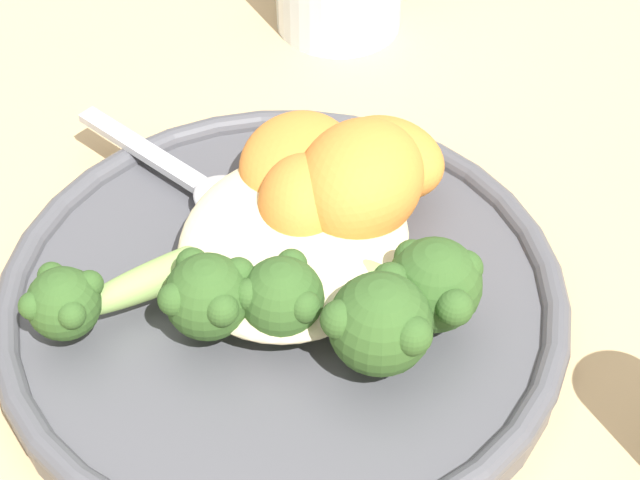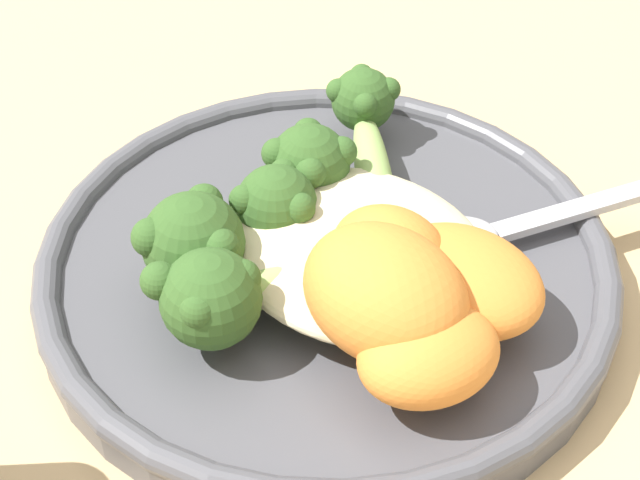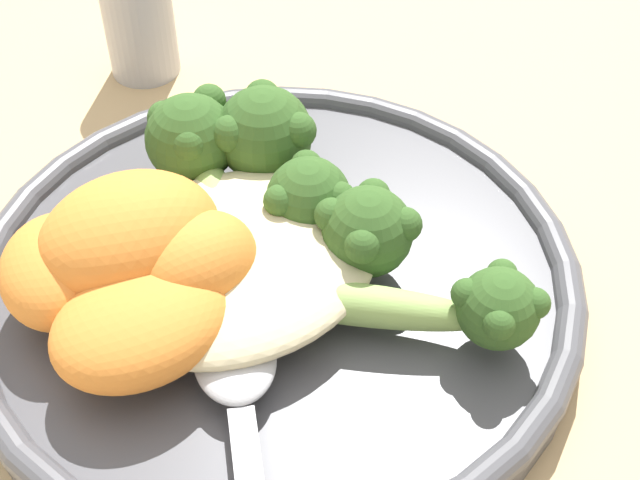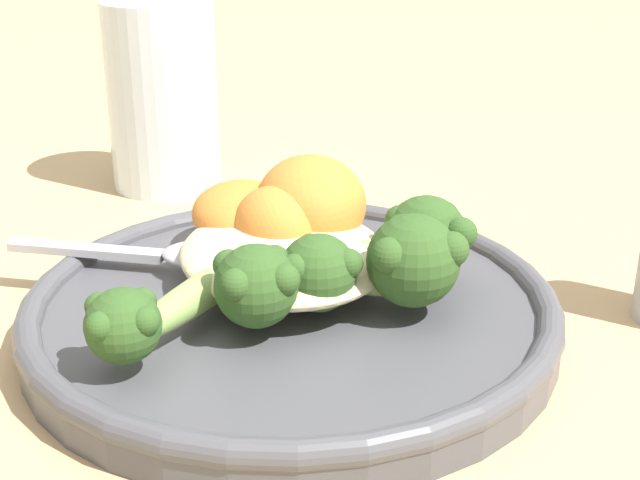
{
  "view_description": "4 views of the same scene",
  "coord_description": "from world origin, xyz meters",
  "px_view_note": "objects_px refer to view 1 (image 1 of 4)",
  "views": [
    {
      "loc": [
        0.28,
        0.08,
        0.35
      ],
      "look_at": [
        -0.01,
        -0.0,
        0.04
      ],
      "focal_mm": 60.0,
      "sensor_mm": 36.0,
      "label": 1
    },
    {
      "loc": [
        -0.21,
        0.22,
        0.32
      ],
      "look_at": [
        -0.01,
        -0.0,
        0.04
      ],
      "focal_mm": 60.0,
      "sensor_mm": 36.0,
      "label": 2
    },
    {
      "loc": [
        -0.12,
        -0.22,
        0.27
      ],
      "look_at": [
        0.01,
        -0.03,
        0.04
      ],
      "focal_mm": 50.0,
      "sensor_mm": 36.0,
      "label": 3
    },
    {
      "loc": [
        0.35,
        -0.09,
        0.2
      ],
      "look_at": [
        0.01,
        -0.0,
        0.05
      ],
      "focal_mm": 50.0,
      "sensor_mm": 36.0,
      "label": 4
    }
  ],
  "objects_px": {
    "sweet_potato_chunk_0": "(303,201)",
    "sweet_potato_chunk_3": "(298,162)",
    "broccoli_stalk_3": "(368,314)",
    "broccoli_stalk_1": "(222,282)",
    "quinoa_mound": "(294,240)",
    "broccoli_stalk_4": "(393,277)",
    "broccoli_stalk_2": "(281,288)",
    "plate": "(285,295)",
    "spoon": "(212,190)",
    "sweet_potato_chunk_2": "(360,180)",
    "sweet_potato_chunk_1": "(389,157)",
    "broccoli_stalk_0": "(120,285)"
  },
  "relations": [
    {
      "from": "sweet_potato_chunk_0",
      "to": "sweet_potato_chunk_3",
      "type": "xyz_separation_m",
      "value": [
        -0.03,
        -0.01,
        -0.0
      ]
    },
    {
      "from": "broccoli_stalk_3",
      "to": "sweet_potato_chunk_0",
      "type": "relative_size",
      "value": 1.91
    },
    {
      "from": "broccoli_stalk_1",
      "to": "broccoli_stalk_3",
      "type": "xyz_separation_m",
      "value": [
        0.0,
        0.06,
        0.0
      ]
    },
    {
      "from": "quinoa_mound",
      "to": "broccoli_stalk_4",
      "type": "relative_size",
      "value": 0.94
    },
    {
      "from": "broccoli_stalk_4",
      "to": "broccoli_stalk_2",
      "type": "bearing_deg",
      "value": -136.91
    },
    {
      "from": "plate",
      "to": "sweet_potato_chunk_0",
      "type": "bearing_deg",
      "value": -179.77
    },
    {
      "from": "spoon",
      "to": "broccoli_stalk_4",
      "type": "bearing_deg",
      "value": -179.05
    },
    {
      "from": "broccoli_stalk_2",
      "to": "sweet_potato_chunk_2",
      "type": "xyz_separation_m",
      "value": [
        -0.06,
        0.02,
        0.01
      ]
    },
    {
      "from": "broccoli_stalk_2",
      "to": "sweet_potato_chunk_1",
      "type": "distance_m",
      "value": 0.09
    },
    {
      "from": "sweet_potato_chunk_0",
      "to": "spoon",
      "type": "bearing_deg",
      "value": -102.86
    },
    {
      "from": "broccoli_stalk_3",
      "to": "broccoli_stalk_4",
      "type": "xyz_separation_m",
      "value": [
        -0.02,
        0.0,
        -0.0
      ]
    },
    {
      "from": "broccoli_stalk_0",
      "to": "broccoli_stalk_3",
      "type": "distance_m",
      "value": 0.1
    },
    {
      "from": "broccoli_stalk_3",
      "to": "sweet_potato_chunk_2",
      "type": "xyz_separation_m",
      "value": [
        -0.07,
        -0.02,
        0.0
      ]
    },
    {
      "from": "broccoli_stalk_4",
      "to": "sweet_potato_chunk_2",
      "type": "height_order",
      "value": "sweet_potato_chunk_2"
    },
    {
      "from": "broccoli_stalk_1",
      "to": "broccoli_stalk_2",
      "type": "relative_size",
      "value": 1.07
    },
    {
      "from": "plate",
      "to": "sweet_potato_chunk_2",
      "type": "distance_m",
      "value": 0.06
    },
    {
      "from": "plate",
      "to": "sweet_potato_chunk_3",
      "type": "distance_m",
      "value": 0.06
    },
    {
      "from": "sweet_potato_chunk_2",
      "to": "sweet_potato_chunk_1",
      "type": "bearing_deg",
      "value": 165.09
    },
    {
      "from": "broccoli_stalk_1",
      "to": "sweet_potato_chunk_2",
      "type": "distance_m",
      "value": 0.08
    },
    {
      "from": "broccoli_stalk_3",
      "to": "sweet_potato_chunk_0",
      "type": "bearing_deg",
      "value": 169.25
    },
    {
      "from": "sweet_potato_chunk_0",
      "to": "broccoli_stalk_0",
      "type": "bearing_deg",
      "value": -43.79
    },
    {
      "from": "sweet_potato_chunk_2",
      "to": "sweet_potato_chunk_3",
      "type": "bearing_deg",
      "value": -111.32
    },
    {
      "from": "spoon",
      "to": "plate",
      "type": "bearing_deg",
      "value": 164.54
    },
    {
      "from": "broccoli_stalk_1",
      "to": "broccoli_stalk_4",
      "type": "relative_size",
      "value": 0.73
    },
    {
      "from": "sweet_potato_chunk_1",
      "to": "sweet_potato_chunk_3",
      "type": "relative_size",
      "value": 0.82
    },
    {
      "from": "plate",
      "to": "broccoli_stalk_0",
      "type": "distance_m",
      "value": 0.07
    },
    {
      "from": "broccoli_stalk_0",
      "to": "quinoa_mound",
      "type": "bearing_deg",
      "value": 170.72
    },
    {
      "from": "broccoli_stalk_3",
      "to": "sweet_potato_chunk_1",
      "type": "height_order",
      "value": "broccoli_stalk_3"
    },
    {
      "from": "plate",
      "to": "spoon",
      "type": "xyz_separation_m",
      "value": [
        -0.04,
        -0.05,
        0.01
      ]
    },
    {
      "from": "broccoli_stalk_1",
      "to": "sweet_potato_chunk_1",
      "type": "distance_m",
      "value": 0.1
    },
    {
      "from": "broccoli_stalk_4",
      "to": "spoon",
      "type": "bearing_deg",
      "value": 177.39
    },
    {
      "from": "sweet_potato_chunk_3",
      "to": "spoon",
      "type": "relative_size",
      "value": 0.55
    },
    {
      "from": "broccoli_stalk_4",
      "to": "sweet_potato_chunk_3",
      "type": "height_order",
      "value": "broccoli_stalk_4"
    },
    {
      "from": "sweet_potato_chunk_1",
      "to": "sweet_potato_chunk_2",
      "type": "bearing_deg",
      "value": -14.91
    },
    {
      "from": "quinoa_mound",
      "to": "broccoli_stalk_0",
      "type": "bearing_deg",
      "value": -52.66
    },
    {
      "from": "quinoa_mound",
      "to": "broccoli_stalk_2",
      "type": "distance_m",
      "value": 0.03
    },
    {
      "from": "quinoa_mound",
      "to": "broccoli_stalk_0",
      "type": "height_order",
      "value": "broccoli_stalk_0"
    },
    {
      "from": "broccoli_stalk_3",
      "to": "sweet_potato_chunk_2",
      "type": "height_order",
      "value": "sweet_potato_chunk_2"
    },
    {
      "from": "broccoli_stalk_3",
      "to": "sweet_potato_chunk_3",
      "type": "relative_size",
      "value": 1.41
    },
    {
      "from": "plate",
      "to": "sweet_potato_chunk_1",
      "type": "xyz_separation_m",
      "value": [
        -0.07,
        0.03,
        0.03
      ]
    },
    {
      "from": "broccoli_stalk_0",
      "to": "sweet_potato_chunk_3",
      "type": "bearing_deg",
      "value": -165.14
    },
    {
      "from": "broccoli_stalk_3",
      "to": "spoon",
      "type": "height_order",
      "value": "broccoli_stalk_3"
    },
    {
      "from": "plate",
      "to": "sweet_potato_chunk_3",
      "type": "bearing_deg",
      "value": -169.27
    },
    {
      "from": "broccoli_stalk_2",
      "to": "plate",
      "type": "bearing_deg",
      "value": 174.54
    },
    {
      "from": "sweet_potato_chunk_3",
      "to": "quinoa_mound",
      "type": "bearing_deg",
      "value": 14.56
    },
    {
      "from": "sweet_potato_chunk_0",
      "to": "sweet_potato_chunk_3",
      "type": "relative_size",
      "value": 0.74
    },
    {
      "from": "sweet_potato_chunk_1",
      "to": "sweet_potato_chunk_2",
      "type": "height_order",
      "value": "sweet_potato_chunk_2"
    },
    {
      "from": "sweet_potato_chunk_0",
      "to": "sweet_potato_chunk_3",
      "type": "height_order",
      "value": "sweet_potato_chunk_0"
    },
    {
      "from": "sweet_potato_chunk_3",
      "to": "sweet_potato_chunk_2",
      "type": "bearing_deg",
      "value": 68.68
    },
    {
      "from": "broccoli_stalk_2",
      "to": "broccoli_stalk_0",
      "type": "bearing_deg",
      "value": -98.19
    }
  ]
}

